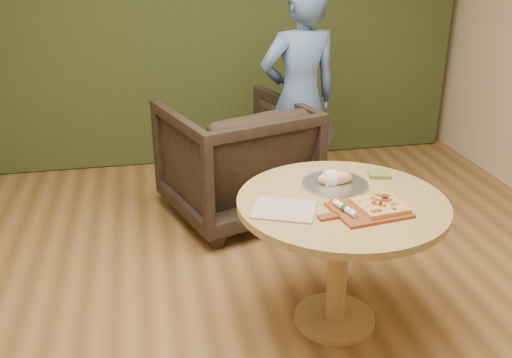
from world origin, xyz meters
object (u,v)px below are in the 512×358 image
object	(u,v)px
serving_tray	(335,184)
armchair	(236,154)
flatbread_pizza	(380,205)
bread_roll	(334,178)
person_standing	(299,99)
cutlery_roll	(345,208)
pizza_paddle	(367,210)
pedestal_table	(341,224)

from	to	relation	value
serving_tray	armchair	world-z (taller)	armchair
flatbread_pizza	bread_roll	world-z (taller)	bread_roll
person_standing	armchair	bearing A→B (deg)	2.94
flatbread_pizza	cutlery_roll	distance (m)	0.18
pizza_paddle	armchair	bearing A→B (deg)	95.31
pedestal_table	bread_roll	distance (m)	0.25
serving_tray	armchair	distance (m)	1.32
pedestal_table	person_standing	xyz separation A→B (m)	(0.19, 1.53, 0.25)
flatbread_pizza	cutlery_roll	world-z (taller)	flatbread_pizza
flatbread_pizza	bread_roll	size ratio (longest dim) A/B	1.29
pizza_paddle	person_standing	world-z (taller)	person_standing
cutlery_roll	person_standing	distance (m)	1.71
armchair	flatbread_pizza	bearing A→B (deg)	87.53
flatbread_pizza	bread_roll	bearing A→B (deg)	111.21
pedestal_table	person_standing	distance (m)	1.56
cutlery_roll	person_standing	size ratio (longest dim) A/B	0.11
bread_roll	person_standing	xyz separation A→B (m)	(0.18, 1.36, 0.06)
bread_roll	person_standing	size ratio (longest dim) A/B	0.11
pedestal_table	person_standing	world-z (taller)	person_standing
pedestal_table	bread_roll	xyz separation A→B (m)	(0.01, 0.17, 0.18)
pedestal_table	person_standing	size ratio (longest dim) A/B	0.63
person_standing	pedestal_table	bearing A→B (deg)	74.18
pizza_paddle	cutlery_roll	distance (m)	0.12
bread_roll	flatbread_pizza	bearing A→B (deg)	-68.79
flatbread_pizza	person_standing	bearing A→B (deg)	88.12
cutlery_roll	person_standing	bearing A→B (deg)	65.14
pizza_paddle	cutlery_roll	xyz separation A→B (m)	(-0.11, -0.00, 0.02)
pedestal_table	cutlery_roll	xyz separation A→B (m)	(-0.04, -0.16, 0.17)
serving_tray	person_standing	bearing A→B (deg)	82.70
armchair	pizza_paddle	bearing A→B (deg)	85.25
pizza_paddle	cutlery_roll	bearing A→B (deg)	171.79
pizza_paddle	cutlery_roll	size ratio (longest dim) A/B	2.37
pedestal_table	cutlery_roll	size ratio (longest dim) A/B	5.51
pizza_paddle	person_standing	bearing A→B (deg)	77.58
pizza_paddle	bread_roll	size ratio (longest dim) A/B	2.40
armchair	cutlery_roll	bearing A→B (deg)	81.27
cutlery_roll	armchair	xyz separation A→B (m)	(-0.27, 1.59, -0.29)
pizza_paddle	bread_roll	distance (m)	0.34
serving_tray	bread_roll	xyz separation A→B (m)	(-0.01, 0.00, 0.04)
pizza_paddle	flatbread_pizza	size ratio (longest dim) A/B	1.86
pizza_paddle	flatbread_pizza	world-z (taller)	flatbread_pizza
armchair	person_standing	distance (m)	0.63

